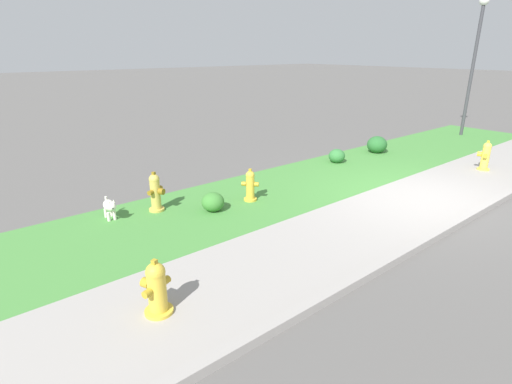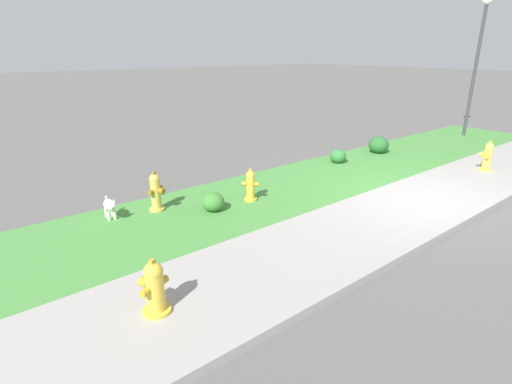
% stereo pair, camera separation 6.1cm
% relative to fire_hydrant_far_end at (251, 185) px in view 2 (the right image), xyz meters
% --- Properties ---
extents(ground_plane, '(120.00, 120.00, 0.00)m').
position_rel_fire_hydrant_far_end_xyz_m(ground_plane, '(2.79, -2.22, -0.32)').
color(ground_plane, '#5B5956').
extents(sidewalk_pavement, '(18.00, 2.02, 0.01)m').
position_rel_fire_hydrant_far_end_xyz_m(sidewalk_pavement, '(2.79, -2.22, -0.32)').
color(sidewalk_pavement, '#9E9993').
rests_on(sidewalk_pavement, ground).
extents(grass_verge, '(18.00, 2.69, 0.01)m').
position_rel_fire_hydrant_far_end_xyz_m(grass_verge, '(2.79, 0.13, -0.32)').
color(grass_verge, '#47893D').
rests_on(grass_verge, ground).
extents(street_curb, '(18.00, 0.16, 0.12)m').
position_rel_fire_hydrant_far_end_xyz_m(street_curb, '(2.79, -3.31, -0.26)').
color(street_curb, '#9E9993').
rests_on(street_curb, ground).
extents(fire_hydrant_far_end, '(0.33, 0.33, 0.68)m').
position_rel_fire_hydrant_far_end_xyz_m(fire_hydrant_far_end, '(0.00, 0.00, 0.00)').
color(fire_hydrant_far_end, gold).
rests_on(fire_hydrant_far_end, ground).
extents(fire_hydrant_at_driveway, '(0.40, 0.38, 0.71)m').
position_rel_fire_hydrant_far_end_xyz_m(fire_hydrant_at_driveway, '(-3.17, -2.21, 0.01)').
color(fire_hydrant_at_driveway, gold).
rests_on(fire_hydrant_at_driveway, ground).
extents(fire_hydrant_by_grass_verge, '(0.37, 0.35, 0.78)m').
position_rel_fire_hydrant_far_end_xyz_m(fire_hydrant_by_grass_verge, '(-1.73, 0.71, 0.05)').
color(fire_hydrant_by_grass_verge, gold).
rests_on(fire_hydrant_by_grass_verge, ground).
extents(fire_hydrant_mid_block, '(0.38, 0.35, 0.77)m').
position_rel_fire_hydrant_far_end_xyz_m(fire_hydrant_mid_block, '(5.97, -2.12, 0.05)').
color(fire_hydrant_mid_block, yellow).
rests_on(fire_hydrant_mid_block, ground).
extents(small_white_dog, '(0.23, 0.49, 0.43)m').
position_rel_fire_hydrant_far_end_xyz_m(small_white_dog, '(-2.57, 0.86, -0.07)').
color(small_white_dog, silver).
rests_on(small_white_dog, ground).
extents(street_lamp, '(0.32, 0.32, 4.59)m').
position_rel_fire_hydrant_far_end_xyz_m(street_lamp, '(10.08, 0.30, 2.72)').
color(street_lamp, '#3D3D42').
rests_on(street_lamp, ground).
extents(shrub_bush_mid_verge, '(0.44, 0.44, 0.38)m').
position_rel_fire_hydrant_far_end_xyz_m(shrub_bush_mid_verge, '(3.65, 0.75, -0.14)').
color(shrub_bush_mid_verge, '#337538').
rests_on(shrub_bush_mid_verge, ground).
extents(shrub_bush_near_lamp, '(0.44, 0.44, 0.37)m').
position_rel_fire_hydrant_far_end_xyz_m(shrub_bush_near_lamp, '(-0.91, 0.01, -0.14)').
color(shrub_bush_near_lamp, '#3D7F33').
rests_on(shrub_bush_near_lamp, ground).
extents(shrub_bush_far_verge, '(0.58, 0.58, 0.50)m').
position_rel_fire_hydrant_far_end_xyz_m(shrub_bush_far_verge, '(5.45, 0.71, -0.07)').
color(shrub_bush_far_verge, '#28662D').
rests_on(shrub_bush_far_verge, ground).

